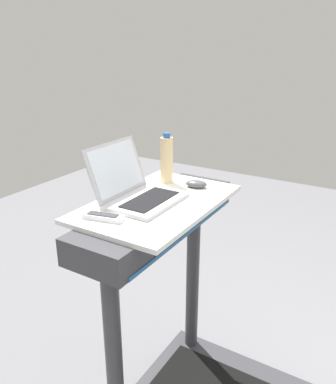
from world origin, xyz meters
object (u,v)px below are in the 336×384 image
(laptop, at_px, (137,190))
(tv_remote, at_px, (103,217))
(computer_mouse, at_px, (196,184))
(water_bottle, at_px, (167,159))

(laptop, relative_size, tv_remote, 1.98)
(tv_remote, bearing_deg, laptop, 1.42)
(computer_mouse, bearing_deg, tv_remote, 151.06)
(computer_mouse, xyz_separation_m, tv_remote, (-0.51, 0.13, -0.01))
(laptop, distance_m, water_bottle, 0.28)
(laptop, xyz_separation_m, tv_remote, (-0.23, -0.01, -0.04))
(computer_mouse, xyz_separation_m, water_bottle, (-0.01, 0.16, 0.10))
(water_bottle, xyz_separation_m, tv_remote, (-0.50, -0.02, -0.10))
(laptop, height_order, water_bottle, water_bottle)
(water_bottle, bearing_deg, laptop, -176.01)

